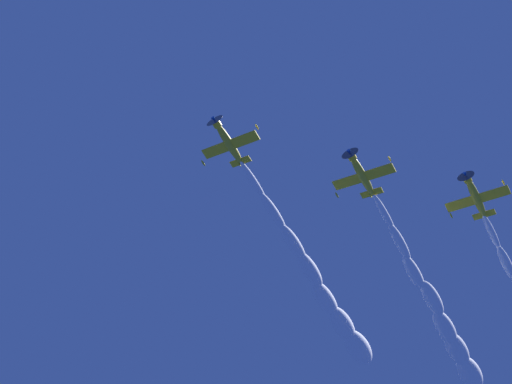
{
  "coord_description": "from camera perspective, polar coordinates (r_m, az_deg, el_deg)",
  "views": [
    {
      "loc": [
        37.5,
        16.65,
        2.14
      ],
      "look_at": [
        -4.54,
        -2.96,
        91.92
      ],
      "focal_mm": 47.23,
      "sensor_mm": 36.0,
      "label": 1
    }
  ],
  "objects": [
    {
      "name": "airplane_lead",
      "position": [
        98.29,
        -2.38,
        4.27
      ],
      "size": [
        8.75,
        9.37,
        3.65
      ],
      "color": "gold"
    },
    {
      "name": "airplane_right_wingman",
      "position": [
        107.73,
        18.08,
        -0.32
      ],
      "size": [
        8.78,
        9.55,
        3.51
      ],
      "color": "gold"
    },
    {
      "name": "airplane_left_wingman",
      "position": [
        99.58,
        8.91,
        1.53
      ],
      "size": [
        8.75,
        9.41,
        3.53
      ],
      "color": "gold"
    },
    {
      "name": "smoke_trail_left_wingman",
      "position": [
        117.45,
        15.94,
        -11.34
      ],
      "size": [
        42.94,
        5.56,
        3.93
      ],
      "color": "white"
    },
    {
      "name": "smoke_trail_lead",
      "position": [
        112.51,
        6.35,
        -9.48
      ],
      "size": [
        43.36,
        6.06,
        4.26
      ],
      "color": "white"
    }
  ]
}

